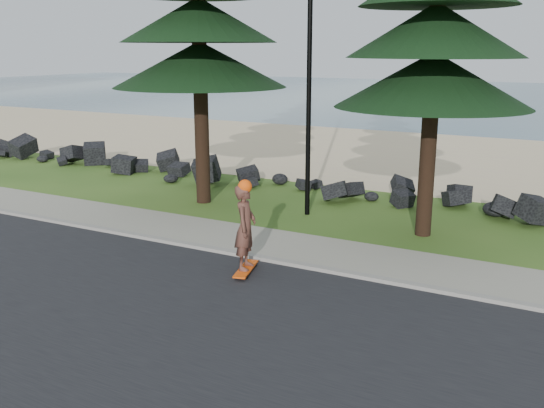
# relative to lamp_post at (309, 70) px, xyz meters

# --- Properties ---
(ground) EXTENTS (160.00, 160.00, 0.00)m
(ground) POSITION_rel_lamp_post_xyz_m (0.00, -3.20, -4.13)
(ground) COLOR #355B1C
(ground) RESTS_ON ground
(road) EXTENTS (160.00, 7.00, 0.02)m
(road) POSITION_rel_lamp_post_xyz_m (0.00, -7.70, -4.12)
(road) COLOR black
(road) RESTS_ON ground
(kerb) EXTENTS (160.00, 0.20, 0.10)m
(kerb) POSITION_rel_lamp_post_xyz_m (0.00, -4.10, -4.08)
(kerb) COLOR gray
(kerb) RESTS_ON ground
(sidewalk) EXTENTS (160.00, 2.00, 0.08)m
(sidewalk) POSITION_rel_lamp_post_xyz_m (0.00, -3.00, -4.09)
(sidewalk) COLOR gray
(sidewalk) RESTS_ON ground
(beach_sand) EXTENTS (160.00, 15.00, 0.01)m
(beach_sand) POSITION_rel_lamp_post_xyz_m (0.00, 11.30, -4.13)
(beach_sand) COLOR beige
(beach_sand) RESTS_ON ground
(ocean) EXTENTS (160.00, 58.00, 0.01)m
(ocean) POSITION_rel_lamp_post_xyz_m (0.00, 47.80, -4.13)
(ocean) COLOR #40677A
(ocean) RESTS_ON ground
(seawall_boulders) EXTENTS (60.00, 2.40, 1.10)m
(seawall_boulders) POSITION_rel_lamp_post_xyz_m (0.00, 2.40, -4.13)
(seawall_boulders) COLOR black
(seawall_boulders) RESTS_ON ground
(lamp_post) EXTENTS (0.25, 0.14, 8.14)m
(lamp_post) POSITION_rel_lamp_post_xyz_m (0.00, 0.00, 0.00)
(lamp_post) COLOR black
(lamp_post) RESTS_ON ground
(skateboarder) EXTENTS (0.60, 1.13, 2.05)m
(skateboarder) POSITION_rel_lamp_post_xyz_m (0.85, -4.98, -3.10)
(skateboarder) COLOR #F1510E
(skateboarder) RESTS_ON ground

